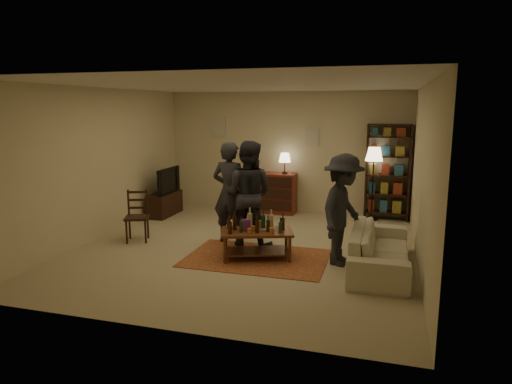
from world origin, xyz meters
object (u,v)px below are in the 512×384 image
at_px(dining_chair, 137,214).
at_px(tv_stand, 165,198).
at_px(person_left, 230,193).
at_px(bookshelf, 388,171).
at_px(dresser, 274,192).
at_px(sofa, 380,249).
at_px(person_right, 248,194).
at_px(floor_lamp, 374,159).
at_px(person_by_sofa, 343,210).
at_px(coffee_table, 256,234).

distance_m(dining_chair, tv_stand, 1.94).
bearing_deg(person_left, bookshelf, -128.03).
relative_size(dresser, bookshelf, 0.67).
bearing_deg(tv_stand, bookshelf, 11.80).
height_order(sofa, person_right, person_right).
distance_m(tv_stand, floor_lamp, 4.58).
bearing_deg(person_right, floor_lamp, -126.73).
xyz_separation_m(sofa, person_left, (-2.56, 0.64, 0.59)).
xyz_separation_m(dining_chair, sofa, (4.20, -0.31, -0.18)).
xyz_separation_m(person_right, person_by_sofa, (1.64, -0.50, -0.06)).
relative_size(bookshelf, person_left, 1.13).
distance_m(bookshelf, sofa, 3.26).
relative_size(tv_stand, person_left, 0.59).
bearing_deg(person_by_sofa, dresser, 46.46).
xyz_separation_m(bookshelf, person_by_sofa, (-0.61, -3.12, -0.19)).
height_order(floor_lamp, person_left, person_left).
relative_size(tv_stand, person_right, 0.58).
xyz_separation_m(dresser, person_right, (0.18, -2.55, 0.43)).
height_order(dining_chair, person_right, person_right).
height_order(sofa, person_left, person_left).
bearing_deg(sofa, coffee_table, 91.86).
bearing_deg(person_by_sofa, sofa, -80.27).
relative_size(sofa, person_left, 1.16).
height_order(dresser, bookshelf, bookshelf).
bearing_deg(person_left, dining_chair, 19.02).
height_order(dresser, person_by_sofa, person_by_sofa).
distance_m(sofa, person_by_sofa, 0.78).
bearing_deg(person_left, floor_lamp, -126.23).
bearing_deg(tv_stand, person_right, -33.90).
bearing_deg(person_left, tv_stand, -29.04).
bearing_deg(dresser, floor_lamp, -1.69).
distance_m(dresser, person_right, 2.59).
bearing_deg(dining_chair, person_left, -10.77).
height_order(person_right, person_by_sofa, person_right).
relative_size(coffee_table, sofa, 0.60).
height_order(sofa, person_by_sofa, person_by_sofa).
bearing_deg(bookshelf, person_by_sofa, -101.08).
relative_size(sofa, person_by_sofa, 1.24).
xyz_separation_m(tv_stand, person_by_sofa, (4.08, -2.14, 0.46)).
bearing_deg(dining_chair, sofa, -26.35).
relative_size(coffee_table, person_right, 0.69).
bearing_deg(dresser, sofa, -52.46).
bearing_deg(person_left, person_by_sofa, 171.38).
height_order(dresser, floor_lamp, floor_lamp).
height_order(floor_lamp, person_right, person_right).
bearing_deg(dining_chair, person_by_sofa, -26.10).
bearing_deg(sofa, person_by_sofa, 84.15).
height_order(tv_stand, person_right, person_right).
xyz_separation_m(bookshelf, floor_lamp, (-0.28, -0.13, 0.26)).
bearing_deg(bookshelf, tv_stand, -168.20).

